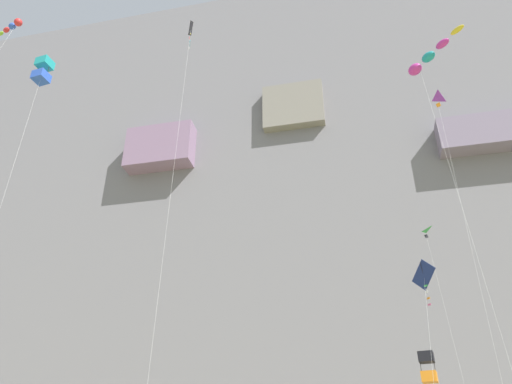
{
  "coord_description": "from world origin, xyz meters",
  "views": [
    {
      "loc": [
        6.95,
        -4.17,
        2.03
      ],
      "look_at": [
        0.37,
        25.53,
        19.33
      ],
      "focal_mm": 35.15,
      "sensor_mm": 36.0,
      "label": 1
    }
  ],
  "objects_px": {
    "kite_delta_high_right": "(425,245)",
    "kite_box_upper_mid": "(428,367)",
    "kite_box_low_right": "(43,71)",
    "kite_diamond_low_left": "(189,41)",
    "kite_delta_mid_center": "(435,113)",
    "kite_diamond_upper_right": "(424,279)",
    "kite_windsock_mid_right": "(12,27)",
    "kite_windsock_low_center": "(427,58)"
  },
  "relations": [
    {
      "from": "kite_delta_high_right",
      "to": "kite_diamond_low_left",
      "type": "height_order",
      "value": "kite_diamond_low_left"
    },
    {
      "from": "kite_delta_mid_center",
      "to": "kite_box_low_right",
      "type": "distance_m",
      "value": 35.1
    },
    {
      "from": "kite_delta_high_right",
      "to": "kite_diamond_upper_right",
      "type": "relative_size",
      "value": 1.37
    },
    {
      "from": "kite_windsock_mid_right",
      "to": "kite_windsock_low_center",
      "type": "height_order",
      "value": "kite_windsock_mid_right"
    },
    {
      "from": "kite_delta_mid_center",
      "to": "kite_windsock_low_center",
      "type": "xyz_separation_m",
      "value": [
        -2.15,
        -11.72,
        -3.7
      ]
    },
    {
      "from": "kite_delta_mid_center",
      "to": "kite_diamond_upper_right",
      "type": "relative_size",
      "value": 2.17
    },
    {
      "from": "kite_box_upper_mid",
      "to": "kite_diamond_upper_right",
      "type": "height_order",
      "value": "kite_diamond_upper_right"
    },
    {
      "from": "kite_delta_mid_center",
      "to": "kite_windsock_mid_right",
      "type": "distance_m",
      "value": 37.91
    },
    {
      "from": "kite_delta_mid_center",
      "to": "kite_diamond_upper_right",
      "type": "xyz_separation_m",
      "value": [
        -4.36,
        -5.63,
        -18.52
      ]
    },
    {
      "from": "kite_box_upper_mid",
      "to": "kite_diamond_upper_right",
      "type": "distance_m",
      "value": 7.04
    },
    {
      "from": "kite_box_low_right",
      "to": "kite_box_upper_mid",
      "type": "relative_size",
      "value": 2.87
    },
    {
      "from": "kite_box_low_right",
      "to": "kite_delta_high_right",
      "type": "distance_m",
      "value": 34.89
    },
    {
      "from": "kite_windsock_mid_right",
      "to": "kite_delta_high_right",
      "type": "height_order",
      "value": "kite_windsock_mid_right"
    },
    {
      "from": "kite_delta_mid_center",
      "to": "kite_delta_high_right",
      "type": "relative_size",
      "value": 1.58
    },
    {
      "from": "kite_box_upper_mid",
      "to": "kite_diamond_low_left",
      "type": "bearing_deg",
      "value": -141.43
    },
    {
      "from": "kite_box_low_right",
      "to": "kite_windsock_low_center",
      "type": "bearing_deg",
      "value": 11.83
    },
    {
      "from": "kite_windsock_low_center",
      "to": "kite_box_upper_mid",
      "type": "relative_size",
      "value": 2.92
    },
    {
      "from": "kite_delta_high_right",
      "to": "kite_diamond_upper_right",
      "type": "distance_m",
      "value": 10.38
    },
    {
      "from": "kite_delta_mid_center",
      "to": "kite_box_low_right",
      "type": "height_order",
      "value": "kite_delta_mid_center"
    },
    {
      "from": "kite_delta_mid_center",
      "to": "kite_diamond_upper_right",
      "type": "bearing_deg",
      "value": -127.71
    },
    {
      "from": "kite_box_low_right",
      "to": "kite_windsock_mid_right",
      "type": "relative_size",
      "value": 0.89
    },
    {
      "from": "kite_box_low_right",
      "to": "kite_box_upper_mid",
      "type": "height_order",
      "value": "kite_box_low_right"
    },
    {
      "from": "kite_windsock_low_center",
      "to": "kite_diamond_low_left",
      "type": "relative_size",
      "value": 0.83
    },
    {
      "from": "kite_delta_mid_center",
      "to": "kite_box_low_right",
      "type": "bearing_deg",
      "value": -149.68
    },
    {
      "from": "kite_delta_mid_center",
      "to": "kite_diamond_low_left",
      "type": "height_order",
      "value": "kite_diamond_low_left"
    },
    {
      "from": "kite_box_upper_mid",
      "to": "kite_diamond_low_left",
      "type": "height_order",
      "value": "kite_diamond_low_left"
    },
    {
      "from": "kite_delta_mid_center",
      "to": "kite_box_upper_mid",
      "type": "bearing_deg",
      "value": -169.76
    },
    {
      "from": "kite_delta_high_right",
      "to": "kite_box_upper_mid",
      "type": "bearing_deg",
      "value": -117.5
    },
    {
      "from": "kite_delta_mid_center",
      "to": "kite_diamond_low_left",
      "type": "bearing_deg",
      "value": -146.62
    },
    {
      "from": "kite_delta_high_right",
      "to": "kite_diamond_low_left",
      "type": "distance_m",
      "value": 27.27
    },
    {
      "from": "kite_box_low_right",
      "to": "kite_diamond_low_left",
      "type": "distance_m",
      "value": 11.65
    },
    {
      "from": "kite_delta_mid_center",
      "to": "kite_delta_high_right",
      "type": "bearing_deg",
      "value": 135.6
    },
    {
      "from": "kite_delta_mid_center",
      "to": "kite_delta_high_right",
      "type": "distance_m",
      "value": 13.13
    },
    {
      "from": "kite_diamond_low_left",
      "to": "kite_delta_mid_center",
      "type": "bearing_deg",
      "value": 33.38
    },
    {
      "from": "kite_delta_mid_center",
      "to": "kite_windsock_low_center",
      "type": "height_order",
      "value": "kite_delta_mid_center"
    },
    {
      "from": "kite_delta_high_right",
      "to": "kite_diamond_low_left",
      "type": "relative_size",
      "value": 0.6
    },
    {
      "from": "kite_delta_mid_center",
      "to": "kite_diamond_low_left",
      "type": "xyz_separation_m",
      "value": [
        -20.42,
        -13.46,
        0.5
      ]
    },
    {
      "from": "kite_windsock_mid_right",
      "to": "kite_box_upper_mid",
      "type": "height_order",
      "value": "kite_windsock_mid_right"
    },
    {
      "from": "kite_windsock_low_center",
      "to": "kite_diamond_upper_right",
      "type": "height_order",
      "value": "kite_windsock_low_center"
    },
    {
      "from": "kite_box_upper_mid",
      "to": "kite_diamond_upper_right",
      "type": "xyz_separation_m",
      "value": [
        0.23,
        -4.8,
        5.14
      ]
    },
    {
      "from": "kite_delta_high_right",
      "to": "kite_box_upper_mid",
      "type": "height_order",
      "value": "kite_delta_high_right"
    },
    {
      "from": "kite_box_low_right",
      "to": "kite_windsock_low_center",
      "type": "distance_m",
      "value": 28.5
    }
  ]
}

